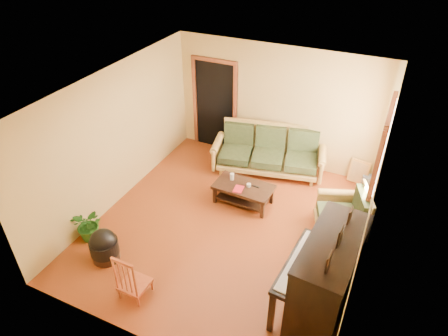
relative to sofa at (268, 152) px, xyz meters
The scene contains 16 objects.
floor 2.03m from the sofa, 91.48° to the right, with size 5.00×5.00×0.00m, color #62240D.
doorway 1.67m from the sofa, 161.07° to the left, with size 1.08×0.16×2.05m, color black.
window 2.47m from the sofa, 17.13° to the right, with size 0.12×1.36×1.46m, color white.
sofa is the anchor object (origin of this frame).
coffee_table 1.25m from the sofa, 92.65° to the right, with size 1.11×0.61×0.40m, color black.
armchair 2.22m from the sofa, 36.48° to the right, with size 0.89×0.94×0.94m, color #A8833D.
piano 3.56m from the sofa, 57.82° to the right, with size 0.90×1.52×1.35m, color black.
footstool 3.84m from the sofa, 113.52° to the right, with size 0.46×0.46×0.44m, color black.
red_chair 3.95m from the sofa, 99.78° to the right, with size 0.40×0.43×0.85m, color #993C1B.
leaning_frame 1.89m from the sofa, 12.12° to the left, with size 0.40×0.09×0.54m, color gold.
ceramic_crock 2.09m from the sofa, ahead, with size 0.21×0.21×0.26m, color #2D4C89.
potted_plant 3.85m from the sofa, 122.44° to the right, with size 0.54×0.47×0.60m, color #1E5317.
book 1.40m from the sofa, 97.51° to the right, with size 0.17×0.23×0.02m, color #A81620.
candle 1.17m from the sofa, 106.94° to the right, with size 0.08×0.08×0.13m, color white.
glass_jar 1.19m from the sofa, 88.18° to the right, with size 0.08×0.08×0.06m, color white.
remote 1.16m from the sofa, 81.72° to the right, with size 0.14×0.04×0.01m, color black.
Camera 1 is at (2.22, -4.91, 4.90)m, focal length 32.00 mm.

